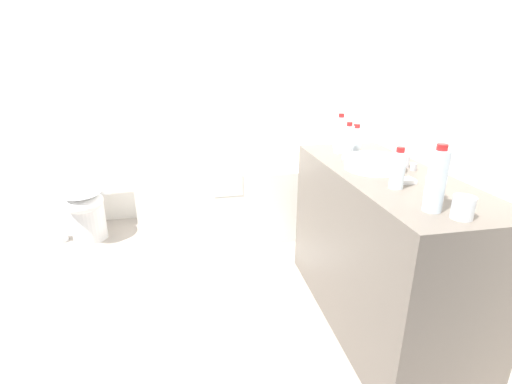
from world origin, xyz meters
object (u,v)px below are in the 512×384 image
sink_faucet (404,162)px  water_bottle_2 (436,180)px  water_bottle_0 (340,135)px  drinking_glass_1 (434,189)px  water_bottle_4 (355,141)px  drinking_glass_2 (463,208)px  bathtub (235,194)px  water_bottle_1 (398,170)px  soap_dish (405,181)px  toilet_paper_roll (61,235)px  drinking_glass_0 (339,140)px  sink_basin (374,163)px  water_bottle_3 (348,142)px  toilet (86,202)px  bath_mat (249,260)px

sink_faucet → water_bottle_2: bearing=-111.9°
water_bottle_0 → drinking_glass_1: 0.82m
water_bottle_4 → drinking_glass_2: water_bottle_4 is taller
bathtub → water_bottle_4: 1.33m
water_bottle_1 → drinking_glass_2: 0.36m
water_bottle_2 → water_bottle_4: size_ratio=1.42×
soap_dish → water_bottle_0: bearing=96.9°
bathtub → toilet_paper_roll: 1.50m
bathtub → drinking_glass_0: bathtub is taller
sink_basin → drinking_glass_2: (0.01, -0.65, 0.01)m
water_bottle_3 → drinking_glass_1: bearing=-83.0°
soap_dish → toilet_paper_roll: size_ratio=0.82×
sink_basin → drinking_glass_1: bearing=-86.4°
toilet → water_bottle_2: (1.75, -1.91, 0.70)m
toilet → toilet_paper_roll: size_ratio=5.93×
water_bottle_4 → bathtub: bearing=121.3°
sink_faucet → drinking_glass_1: bearing=-107.9°
water_bottle_1 → drinking_glass_2: size_ratio=2.23×
drinking_glass_2 → water_bottle_4: bearing=88.5°
toilet → bath_mat: (1.25, -0.66, -0.31)m
water_bottle_3 → drinking_glass_0: size_ratio=2.34×
sink_faucet → drinking_glass_2: (-0.16, -0.65, 0.01)m
water_bottle_2 → water_bottle_3: (-0.00, 0.78, -0.02)m
drinking_glass_0 → drinking_glass_1: (0.02, -0.96, -0.00)m
sink_faucet → water_bottle_3: (-0.23, 0.22, 0.07)m
sink_faucet → water_bottle_1: water_bottle_1 is taller
bathtub → soap_dish: 1.75m
drinking_glass_0 → water_bottle_2: bearing=-93.4°
water_bottle_3 → water_bottle_0: bearing=84.5°
drinking_glass_1 → toilet_paper_roll: (-2.06, 1.76, -0.88)m
sink_basin → soap_dish: bearing=-81.8°
water_bottle_2 → water_bottle_1: bearing=88.7°
sink_faucet → soap_dish: size_ratio=1.69×
sink_basin → sink_faucet: size_ratio=1.99×
drinking_glass_0 → bath_mat: drinking_glass_0 is taller
water_bottle_1 → soap_dish: 0.12m
bathtub → water_bottle_3: size_ratio=7.42×
bathtub → water_bottle_0: bearing=-60.7°
toilet → sink_faucet: sink_faucet is taller
bathtub → water_bottle_4: (0.60, -0.99, 0.66)m
water_bottle_0 → drinking_glass_0: water_bottle_0 is taller
water_bottle_0 → water_bottle_4: bearing=-35.0°
water_bottle_2 → water_bottle_4: bearing=84.2°
toilet → drinking_glass_1: drinking_glass_1 is taller
sink_basin → water_bottle_4: water_bottle_4 is taller
toilet_paper_roll → soap_dish: bearing=-36.7°
soap_dish → bath_mat: 1.42m
toilet → sink_basin: bearing=52.4°
sink_faucet → water_bottle_1: bearing=-126.7°
sink_basin → water_bottle_4: (0.04, 0.31, 0.05)m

